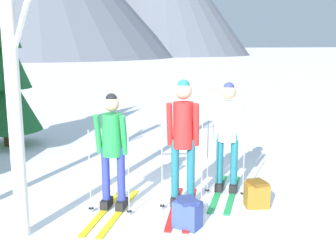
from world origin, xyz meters
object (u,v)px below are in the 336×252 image
at_px(pine_tree_far, 4,71).
at_px(birch_tree_tall, 10,41).
at_px(skier_in_green, 112,148).
at_px(backpack_on_snow_front, 257,194).
at_px(skier_in_red, 183,138).
at_px(backpack_on_snow_beside, 188,213).
at_px(skier_in_white, 228,131).

relative_size(pine_tree_far, birch_tree_tall, 0.82).
distance_m(skier_in_green, pine_tree_far, 4.74).
bearing_deg(birch_tree_tall, backpack_on_snow_front, -0.68).
relative_size(skier_in_red, birch_tree_tall, 0.40).
distance_m(skier_in_green, birch_tree_tall, 1.91).
bearing_deg(birch_tree_tall, skier_in_green, 22.22).
relative_size(skier_in_red, backpack_on_snow_beside, 4.50).
xyz_separation_m(skier_in_red, birch_tree_tall, (-2.13, -0.30, 1.29)).
xyz_separation_m(birch_tree_tall, backpack_on_snow_beside, (1.95, -0.38, -2.10)).
bearing_deg(skier_in_green, pine_tree_far, 109.84).
xyz_separation_m(skier_in_white, pine_tree_far, (-3.38, 4.21, 0.72)).
xyz_separation_m(pine_tree_far, backpack_on_snow_beside, (2.36, -5.26, -1.49)).
xyz_separation_m(skier_in_red, backpack_on_snow_beside, (-0.18, -0.68, -0.81)).
height_order(birch_tree_tall, backpack_on_snow_beside, birch_tree_tall).
distance_m(birch_tree_tall, backpack_on_snow_front, 3.76).
distance_m(skier_in_green, skier_in_red, 0.97).
distance_m(skier_in_red, pine_tree_far, 5.28).
distance_m(skier_in_white, backpack_on_snow_beside, 1.65).
relative_size(skier_in_white, backpack_on_snow_beside, 4.27).
relative_size(skier_in_green, backpack_on_snow_front, 4.26).
bearing_deg(skier_in_red, skier_in_green, 169.30).
relative_size(birch_tree_tall, backpack_on_snow_front, 11.73).
bearing_deg(backpack_on_snow_beside, birch_tree_tall, 169.08).
xyz_separation_m(skier_in_red, pine_tree_far, (-2.54, 4.58, 0.68)).
height_order(skier_in_white, birch_tree_tall, birch_tree_tall).
bearing_deg(pine_tree_far, skier_in_green, -70.16).
relative_size(birch_tree_tall, backpack_on_snow_beside, 11.19).
height_order(skier_in_white, pine_tree_far, pine_tree_far).
relative_size(skier_in_green, skier_in_red, 0.90).
distance_m(skier_in_red, skier_in_white, 0.92).
relative_size(skier_in_green, pine_tree_far, 0.44).
height_order(skier_in_green, skier_in_white, skier_in_white).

